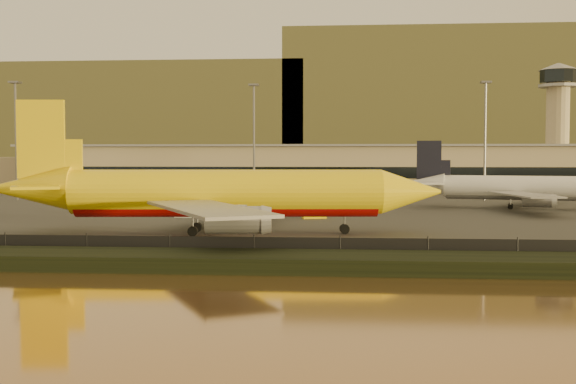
{
  "coord_description": "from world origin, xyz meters",
  "views": [
    {
      "loc": [
        10.59,
        -79.2,
        10.07
      ],
      "look_at": [
        3.13,
        12.0,
        5.28
      ],
      "focal_mm": 45.0,
      "sensor_mm": 36.0,
      "label": 1
    }
  ],
  "objects": [
    {
      "name": "ground",
      "position": [
        0.0,
        0.0,
        0.0
      ],
      "size": [
        900.0,
        900.0,
        0.0
      ],
      "primitive_type": "plane",
      "color": "black",
      "rests_on": "ground"
    },
    {
      "name": "white_narrowbody_jet",
      "position": [
        42.52,
        53.74,
        3.91
      ],
      "size": [
        42.91,
        41.16,
        12.43
      ],
      "rotation": [
        0.0,
        0.0,
        -0.23
      ],
      "color": "white",
      "rests_on": "tarmac"
    },
    {
      "name": "control_tower",
      "position": [
        70.0,
        131.0,
        21.66
      ],
      "size": [
        11.2,
        11.2,
        35.5
      ],
      "color": "tan",
      "rests_on": "tarmac"
    },
    {
      "name": "tarmac",
      "position": [
        0.0,
        95.0,
        0.1
      ],
      "size": [
        320.0,
        220.0,
        0.2
      ],
      "primitive_type": "cube",
      "color": "#2D2D2D",
      "rests_on": "ground"
    },
    {
      "name": "distant_hills",
      "position": [
        -20.74,
        340.0,
        31.39
      ],
      "size": [
        470.0,
        160.0,
        70.0
      ],
      "color": "brown",
      "rests_on": "ground"
    },
    {
      "name": "apron_light_masts",
      "position": [
        15.0,
        75.0,
        15.7
      ],
      "size": [
        152.2,
        12.2,
        25.4
      ],
      "color": "slate",
      "rests_on": "tarmac"
    },
    {
      "name": "perimeter_fence",
      "position": [
        0.0,
        -13.0,
        1.3
      ],
      "size": [
        300.0,
        0.05,
        2.2
      ],
      "primitive_type": "cube",
      "color": "black",
      "rests_on": "tarmac"
    },
    {
      "name": "terminal_building",
      "position": [
        -14.52,
        125.55,
        6.25
      ],
      "size": [
        202.0,
        25.0,
        12.6
      ],
      "color": "tan",
      "rests_on": "tarmac"
    },
    {
      "name": "embankment",
      "position": [
        0.0,
        -17.0,
        0.7
      ],
      "size": [
        320.0,
        7.0,
        1.4
      ],
      "primitive_type": "cube",
      "color": "black",
      "rests_on": "ground"
    },
    {
      "name": "gse_vehicle_white",
      "position": [
        -13.94,
        31.67,
        1.19
      ],
      "size": [
        4.63,
        2.52,
        1.99
      ],
      "primitive_type": "cube",
      "rotation": [
        0.0,
        0.0,
        -0.12
      ],
      "color": "white",
      "rests_on": "tarmac"
    },
    {
      "name": "dhl_cargo_jet",
      "position": [
        -5.17,
        8.69,
        5.13
      ],
      "size": [
        55.36,
        53.96,
        16.52
      ],
      "rotation": [
        0.0,
        0.0,
        0.1
      ],
      "color": "yellow",
      "rests_on": "tarmac"
    },
    {
      "name": "gse_vehicle_yellow",
      "position": [
        5.57,
        31.3,
        1.01
      ],
      "size": [
        3.91,
        2.53,
        1.62
      ],
      "primitive_type": "cube",
      "rotation": [
        0.0,
        0.0,
        0.27
      ],
      "color": "yellow",
      "rests_on": "tarmac"
    }
  ]
}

